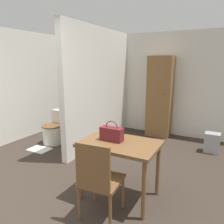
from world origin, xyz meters
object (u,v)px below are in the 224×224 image
toilet (54,130)px  wooden_chair (98,178)px  space_heater (212,143)px  dining_table (120,150)px  handbag (112,134)px  wooden_cabinet (160,97)px

toilet → wooden_chair: bearing=-37.1°
wooden_chair → space_heater: 2.92m
wooden_chair → toilet: bearing=138.3°
dining_table → wooden_chair: size_ratio=1.04×
handbag → wooden_cabinet: size_ratio=0.16×
dining_table → handbag: size_ratio=3.30×
wooden_cabinet → space_heater: wooden_cabinet is taller
dining_table → wooden_cabinet: wooden_cabinet is taller
wooden_chair → space_heater: wooden_chair is taller
dining_table → toilet: dining_table is taller
toilet → handbag: bearing=-28.8°
dining_table → space_heater: bearing=66.1°
dining_table → handbag: 0.23m
dining_table → handbag: (-0.13, 0.01, 0.20)m
wooden_chair → handbag: 0.62m
dining_table → wooden_cabinet: bearing=95.8°
dining_table → toilet: size_ratio=1.37×
dining_table → space_heater: dining_table is taller
toilet → wooden_cabinet: size_ratio=0.37×
space_heater → wooden_cabinet: bearing=156.5°
dining_table → wooden_cabinet: size_ratio=0.51×
wooden_chair → wooden_cabinet: bearing=89.7°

